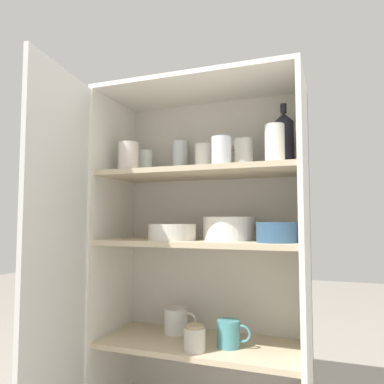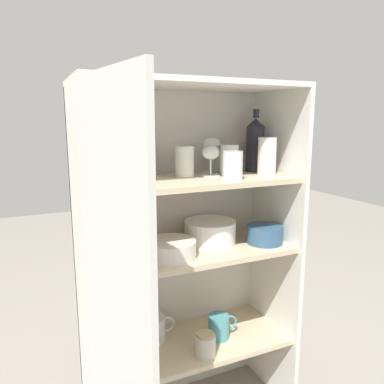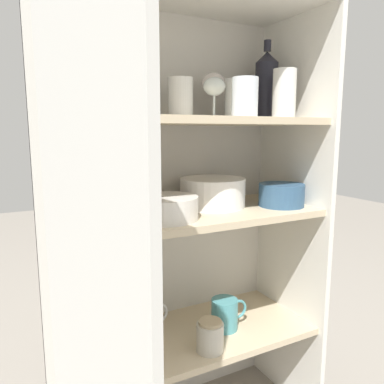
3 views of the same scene
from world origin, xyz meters
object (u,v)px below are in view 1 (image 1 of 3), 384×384
at_px(wine_bottle, 284,140).
at_px(serving_bowl_small, 277,231).
at_px(plate_stack_white, 229,228).
at_px(mixing_bowl_large, 172,231).
at_px(coffee_mug_primary, 177,320).
at_px(storage_jar, 195,338).

relative_size(wine_bottle, serving_bowl_small, 1.77).
bearing_deg(plate_stack_white, mixing_bowl_large, -156.65).
relative_size(plate_stack_white, mixing_bowl_large, 1.10).
bearing_deg(mixing_bowl_large, serving_bowl_small, -0.87).
bearing_deg(wine_bottle, plate_stack_white, -174.35).
relative_size(serving_bowl_small, coffee_mug_primary, 1.03).
bearing_deg(wine_bottle, serving_bowl_small, -98.77).
bearing_deg(plate_stack_white, coffee_mug_primary, 173.00).
bearing_deg(mixing_bowl_large, plate_stack_white, 23.35).
height_order(plate_stack_white, storage_jar, plate_stack_white).
xyz_separation_m(wine_bottle, plate_stack_white, (-0.22, -0.02, -0.34)).
bearing_deg(storage_jar, serving_bowl_small, 10.16).
xyz_separation_m(wine_bottle, coffee_mug_primary, (-0.45, 0.01, -0.72)).
bearing_deg(mixing_bowl_large, wine_bottle, 14.61).
relative_size(mixing_bowl_large, coffee_mug_primary, 1.34).
bearing_deg(mixing_bowl_large, coffee_mug_primary, 104.36).
relative_size(wine_bottle, coffee_mug_primary, 1.82).
xyz_separation_m(wine_bottle, mixing_bowl_large, (-0.42, -0.11, -0.35)).
relative_size(plate_stack_white, serving_bowl_small, 1.43).
height_order(wine_bottle, mixing_bowl_large, wine_bottle).
height_order(wine_bottle, coffee_mug_primary, wine_bottle).
bearing_deg(coffee_mug_primary, serving_bowl_small, -15.88).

